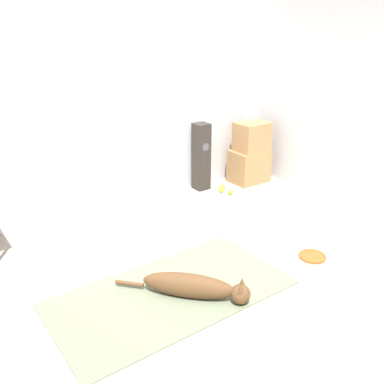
# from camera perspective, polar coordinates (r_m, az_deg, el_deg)

# --- Properties ---
(ground_plane) EXTENTS (12.00, 12.00, 0.00)m
(ground_plane) POSITION_cam_1_polar(r_m,az_deg,el_deg) (3.62, 1.24, -13.60)
(ground_plane) COLOR #9E9384
(wall_back) EXTENTS (8.00, 0.06, 2.55)m
(wall_back) POSITION_cam_1_polar(r_m,az_deg,el_deg) (4.86, -13.95, 11.53)
(wall_back) COLOR silver
(wall_back) RESTS_ON ground_plane
(area_rug) EXTENTS (1.96, 1.03, 0.01)m
(area_rug) POSITION_cam_1_polar(r_m,az_deg,el_deg) (3.64, -2.83, -13.30)
(area_rug) COLOR slate
(area_rug) RESTS_ON ground_plane
(dog) EXTENTS (0.79, 0.88, 0.21)m
(dog) POSITION_cam_1_polar(r_m,az_deg,el_deg) (3.53, 0.37, -12.48)
(dog) COLOR brown
(dog) RESTS_ON area_rug
(frisbee) EXTENTS (0.25, 0.25, 0.03)m
(frisbee) POSITION_cam_1_polar(r_m,az_deg,el_deg) (4.28, 15.75, -8.25)
(frisbee) COLOR #DB511E
(frisbee) RESTS_ON ground_plane
(cardboard_box_lower) EXTENTS (0.49, 0.38, 0.45)m
(cardboard_box_lower) POSITION_cam_1_polar(r_m,az_deg,el_deg) (5.98, 7.61, 3.47)
(cardboard_box_lower) COLOR #A87A4C
(cardboard_box_lower) RESTS_ON ground_plane
(cardboard_box_upper) EXTENTS (0.43, 0.33, 0.39)m
(cardboard_box_upper) POSITION_cam_1_polar(r_m,az_deg,el_deg) (5.86, 8.00, 7.32)
(cardboard_box_upper) COLOR #A87A4C
(cardboard_box_upper) RESTS_ON cardboard_box_lower
(floor_speaker) EXTENTS (0.19, 0.19, 0.88)m
(floor_speaker) POSITION_cam_1_polar(r_m,az_deg,el_deg) (5.60, 1.24, 4.71)
(floor_speaker) COLOR #2D2823
(floor_speaker) RESTS_ON ground_plane
(tennis_ball_by_boxes) EXTENTS (0.07, 0.07, 0.07)m
(tennis_ball_by_boxes) POSITION_cam_1_polar(r_m,az_deg,el_deg) (5.72, 4.09, 0.71)
(tennis_ball_by_boxes) COLOR #C6E033
(tennis_ball_by_boxes) RESTS_ON ground_plane
(tennis_ball_near_speaker) EXTENTS (0.07, 0.07, 0.07)m
(tennis_ball_near_speaker) POSITION_cam_1_polar(r_m,az_deg,el_deg) (5.55, 5.11, -0.01)
(tennis_ball_near_speaker) COLOR #C6E033
(tennis_ball_near_speaker) RESTS_ON ground_plane
(tennis_ball_loose_on_carpet) EXTENTS (0.07, 0.07, 0.07)m
(tennis_ball_loose_on_carpet) POSITION_cam_1_polar(r_m,az_deg,el_deg) (5.61, 3.88, 0.28)
(tennis_ball_loose_on_carpet) COLOR #C6E033
(tennis_ball_loose_on_carpet) RESTS_ON ground_plane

